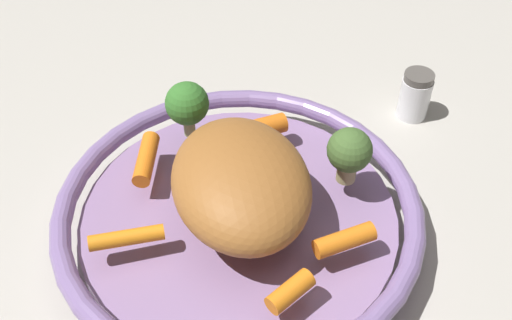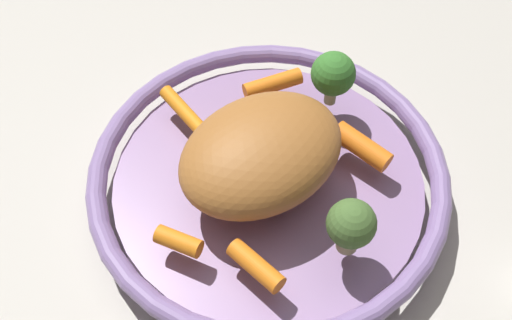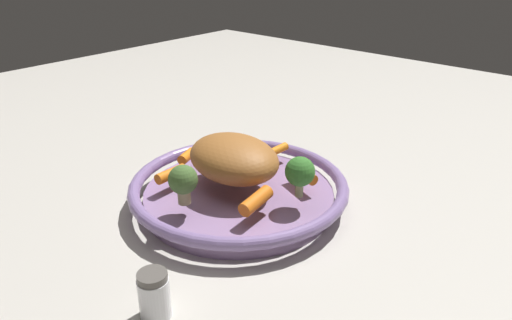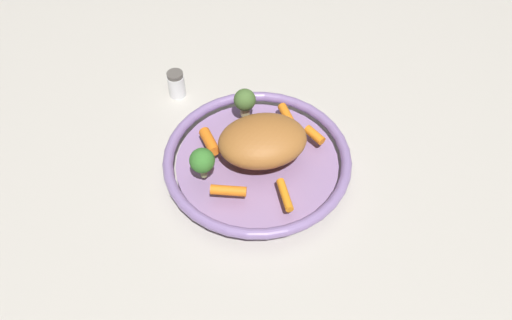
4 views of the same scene
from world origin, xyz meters
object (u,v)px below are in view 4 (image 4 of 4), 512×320
at_px(baby_carrot_right, 285,195).
at_px(roast_chicken_piece, 263,142).
at_px(baby_carrot_near_rim, 228,191).
at_px(salt_shaker, 176,84).
at_px(broccoli_floret_edge, 245,101).
at_px(baby_carrot_center, 209,141).
at_px(serving_bowl, 257,161).
at_px(baby_carrot_left, 287,116).
at_px(baby_carrot_back, 315,135).
at_px(broccoli_floret_large, 202,161).

bearing_deg(baby_carrot_right, roast_chicken_piece, -86.41).
bearing_deg(roast_chicken_piece, baby_carrot_right, 93.59).
bearing_deg(baby_carrot_near_rim, salt_shaker, -84.83).
xyz_separation_m(baby_carrot_near_rim, broccoli_floret_edge, (-0.08, -0.18, 0.03)).
relative_size(baby_carrot_near_rim, broccoli_floret_edge, 1.04).
bearing_deg(broccoli_floret_edge, baby_carrot_center, 34.55).
xyz_separation_m(serving_bowl, broccoli_floret_edge, (-0.01, -0.11, 0.06)).
xyz_separation_m(serving_bowl, roast_chicken_piece, (-0.01, 0.00, 0.06)).
relative_size(serving_bowl, salt_shaker, 5.86).
height_order(serving_bowl, roast_chicken_piece, roast_chicken_piece).
distance_m(baby_carrot_left, salt_shaker, 0.26).
bearing_deg(serving_bowl, baby_carrot_back, -176.59).
height_order(roast_chicken_piece, salt_shaker, roast_chicken_piece).
height_order(baby_carrot_near_rim, baby_carrot_back, same).
bearing_deg(salt_shaker, baby_carrot_back, 131.79).
bearing_deg(baby_carrot_right, baby_carrot_left, -110.33).
distance_m(baby_carrot_near_rim, salt_shaker, 0.33).
relative_size(baby_carrot_near_rim, broccoli_floret_large, 0.98).
bearing_deg(roast_chicken_piece, baby_carrot_near_rim, 38.94).
bearing_deg(baby_carrot_center, baby_carrot_left, -172.04).
height_order(baby_carrot_back, broccoli_floret_large, broccoli_floret_large).
bearing_deg(broccoli_floret_edge, baby_carrot_left, 153.59).
xyz_separation_m(baby_carrot_near_rim, baby_carrot_left, (-0.16, -0.14, -0.00)).
height_order(baby_carrot_right, baby_carrot_left, baby_carrot_left).
relative_size(serving_bowl, broccoli_floret_large, 5.56).
xyz_separation_m(baby_carrot_center, baby_carrot_left, (-0.16, -0.02, -0.00)).
distance_m(baby_carrot_near_rim, broccoli_floret_large, 0.07).
height_order(serving_bowl, baby_carrot_left, baby_carrot_left).
distance_m(serving_bowl, salt_shaker, 0.27).
bearing_deg(baby_carrot_center, broccoli_floret_large, 67.95).
height_order(baby_carrot_left, broccoli_floret_edge, broccoli_floret_edge).
bearing_deg(baby_carrot_center, baby_carrot_near_rim, 92.24).
bearing_deg(serving_bowl, baby_carrot_right, 98.79).
bearing_deg(baby_carrot_back, baby_carrot_center, -11.89).
height_order(roast_chicken_piece, broccoli_floret_edge, roast_chicken_piece).
relative_size(baby_carrot_center, baby_carrot_right, 0.91).
relative_size(baby_carrot_near_rim, baby_carrot_left, 1.13).
bearing_deg(broccoli_floret_large, serving_bowl, -169.77).
bearing_deg(broccoli_floret_large, baby_carrot_near_rim, 121.23).
distance_m(baby_carrot_left, broccoli_floret_large, 0.21).
bearing_deg(broccoli_floret_large, baby_carrot_right, 144.12).
relative_size(baby_carrot_center, broccoli_floret_edge, 0.99).
relative_size(broccoli_floret_large, salt_shaker, 1.05).
bearing_deg(baby_carrot_back, salt_shaker, -48.21).
xyz_separation_m(roast_chicken_piece, baby_carrot_right, (-0.01, 0.10, -0.03)).
distance_m(baby_carrot_right, salt_shaker, 0.38).
height_order(baby_carrot_near_rim, salt_shaker, baby_carrot_near_rim).
height_order(baby_carrot_center, baby_carrot_left, baby_carrot_center).
xyz_separation_m(roast_chicken_piece, baby_carrot_near_rim, (0.08, 0.07, -0.03)).
xyz_separation_m(baby_carrot_left, baby_carrot_back, (-0.03, 0.06, -0.00)).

